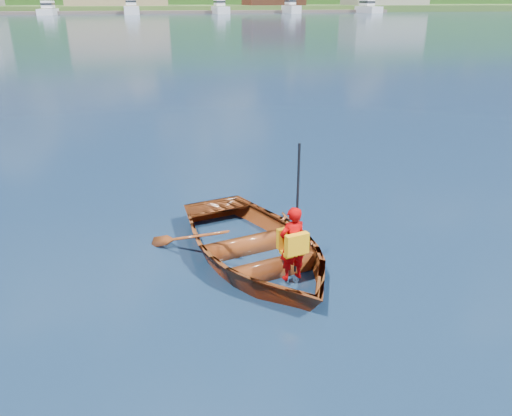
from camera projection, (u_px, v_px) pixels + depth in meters
The scene contains 5 objects.
ground at pixel (233, 236), 8.64m from camera, with size 600.00×600.00×0.00m.
rowboat at pixel (254, 246), 7.77m from camera, with size 3.47×4.28×0.78m.
child_paddler at pixel (293, 243), 6.92m from camera, with size 0.45×0.41×1.93m.
dock at pixel (128, 12), 140.95m from camera, with size 160.05×8.68×0.80m.
marina_yachts at pixel (134, 9), 136.70m from camera, with size 143.33×13.98×4.42m.
Camera 1 is at (-1.40, -7.67, 3.79)m, focal length 35.00 mm.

